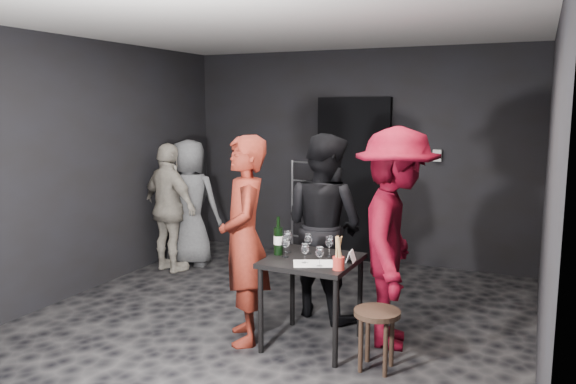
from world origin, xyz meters
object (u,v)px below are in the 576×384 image
at_px(hand_truck, 304,241).
at_px(bystander_grey, 190,199).
at_px(woman_black, 324,211).
at_px(man_maroon, 396,214).
at_px(tasting_table, 312,270).
at_px(bystander_cream, 169,205).
at_px(breadstick_cup, 339,254).
at_px(stool, 377,322).
at_px(server_red, 244,222).
at_px(wine_bottle, 278,240).

distance_m(hand_truck, bystander_grey, 1.59).
xyz_separation_m(woman_black, man_maroon, (0.77, -0.39, 0.11)).
bearing_deg(hand_truck, tasting_table, -54.50).
bearing_deg(hand_truck, woman_black, -50.57).
relative_size(hand_truck, bystander_cream, 0.79).
xyz_separation_m(bystander_cream, breadstick_cup, (2.67, -1.51, 0.07)).
bearing_deg(stool, server_red, 176.20).
distance_m(man_maroon, bystander_grey, 3.21).
bearing_deg(stool, woman_black, 130.14).
distance_m(server_red, breadstick_cup, 0.88).
distance_m(hand_truck, tasting_table, 2.74).
distance_m(hand_truck, server_red, 2.79).
bearing_deg(hand_truck, bystander_cream, -125.45).
distance_m(tasting_table, bystander_cream, 2.70).
xyz_separation_m(man_maroon, bystander_cream, (-2.98, 0.99, -0.31)).
bearing_deg(breadstick_cup, tasting_table, 144.11).
xyz_separation_m(stool, server_red, (-1.18, 0.08, 0.66)).
xyz_separation_m(tasting_table, man_maroon, (0.62, 0.30, 0.47)).
bearing_deg(bystander_cream, tasting_table, 168.29).
xyz_separation_m(tasting_table, stool, (0.62, -0.22, -0.27)).
bearing_deg(woman_black, server_red, 84.67).
bearing_deg(bystander_grey, wine_bottle, 133.22).
bearing_deg(server_red, tasting_table, 71.82).
xyz_separation_m(hand_truck, bystander_cream, (-1.27, -1.18, 0.58)).
bearing_deg(man_maroon, bystander_cream, 61.80).
bearing_deg(bystander_grey, stool, 140.22).
bearing_deg(breadstick_cup, bystander_cream, 150.47).
relative_size(man_maroon, wine_bottle, 6.89).
distance_m(stool, wine_bottle, 1.07).
bearing_deg(woman_black, tasting_table, 122.92).
height_order(server_red, breadstick_cup, server_red).
distance_m(stool, bystander_cream, 3.37).
distance_m(bystander_cream, bystander_grey, 0.33).
distance_m(server_red, woman_black, 0.93).
distance_m(bystander_grey, wine_bottle, 2.57).
xyz_separation_m(hand_truck, breadstick_cup, (1.40, -2.69, 0.65)).
xyz_separation_m(server_red, wine_bottle, (0.25, 0.14, -0.16)).
relative_size(hand_truck, woman_black, 0.63).
distance_m(stool, woman_black, 1.36).
relative_size(woman_black, bystander_grey, 1.21).
bearing_deg(wine_bottle, man_maroon, 18.73).
distance_m(stool, man_maroon, 0.91).
height_order(stool, bystander_cream, bystander_cream).
relative_size(tasting_table, wine_bottle, 2.31).
xyz_separation_m(hand_truck, tasting_table, (1.09, -2.47, 0.42)).
relative_size(server_red, woman_black, 1.02).
bearing_deg(server_red, woman_black, 121.93).
bearing_deg(man_maroon, server_red, 101.03).
relative_size(stool, wine_bottle, 1.44).
bearing_deg(tasting_table, hand_truck, 113.87).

